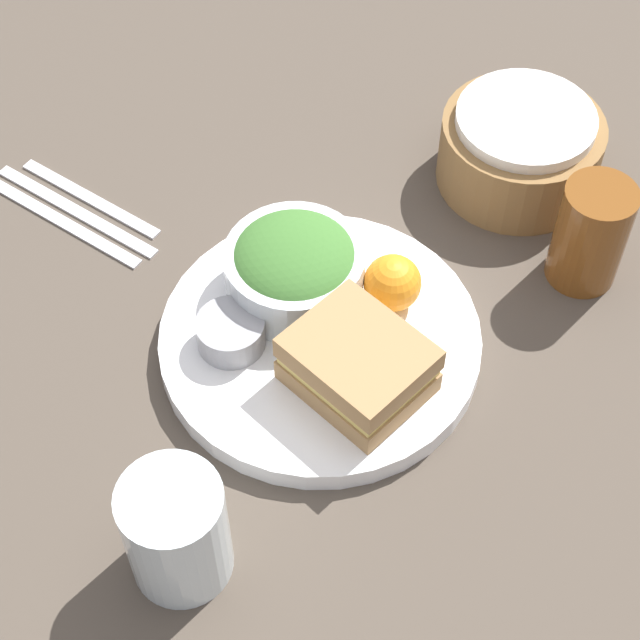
{
  "coord_description": "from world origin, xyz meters",
  "views": [
    {
      "loc": [
        0.33,
        -0.42,
        0.76
      ],
      "look_at": [
        0.0,
        0.0,
        0.04
      ],
      "focal_mm": 60.0,
      "sensor_mm": 36.0,
      "label": 1
    }
  ],
  "objects": [
    {
      "name": "drink_glass",
      "position": [
        0.13,
        0.22,
        0.05
      ],
      "size": [
        0.06,
        0.06,
        0.1
      ],
      "primitive_type": "cylinder",
      "color": "brown",
      "rests_on": "ground_plane"
    },
    {
      "name": "water_glass",
      "position": [
        0.04,
        -0.22,
        0.05
      ],
      "size": [
        0.08,
        0.08,
        0.1
      ],
      "primitive_type": "cylinder",
      "color": "silver",
      "rests_on": "ground_plane"
    },
    {
      "name": "knife",
      "position": [
        -0.28,
        -0.02,
        0.0
      ],
      "size": [
        0.2,
        0.03,
        0.01
      ],
      "primitive_type": "cube",
      "rotation": [
        0.0,
        0.0,
        3.21
      ],
      "color": "silver",
      "rests_on": "ground_plane"
    },
    {
      "name": "spoon",
      "position": [
        -0.29,
        -0.0,
        0.0
      ],
      "size": [
        0.17,
        0.02,
        0.01
      ],
      "primitive_type": "cube",
      "rotation": [
        0.0,
        0.0,
        3.21
      ],
      "color": "silver",
      "rests_on": "ground_plane"
    },
    {
      "name": "bread_basket",
      "position": [
        0.02,
        0.28,
        0.04
      ],
      "size": [
        0.16,
        0.16,
        0.08
      ],
      "color": "olive",
      "rests_on": "ground_plane"
    },
    {
      "name": "plate",
      "position": [
        0.0,
        0.0,
        0.01
      ],
      "size": [
        0.28,
        0.28,
        0.02
      ],
      "primitive_type": "cylinder",
      "color": "white",
      "rests_on": "ground_plane"
    },
    {
      "name": "salad_bowl",
      "position": [
        -0.05,
        0.02,
        0.05
      ],
      "size": [
        0.12,
        0.12,
        0.06
      ],
      "color": "white",
      "rests_on": "plate"
    },
    {
      "name": "ground_plane",
      "position": [
        0.0,
        0.0,
        0.0
      ],
      "size": [
        4.0,
        4.0,
        0.0
      ],
      "primitive_type": "plane",
      "color": "#4C4238"
    },
    {
      "name": "fork",
      "position": [
        -0.28,
        -0.04,
        0.0
      ],
      "size": [
        0.19,
        0.03,
        0.01
      ],
      "primitive_type": "cube",
      "rotation": [
        0.0,
        0.0,
        3.21
      ],
      "color": "silver",
      "rests_on": "ground_plane"
    },
    {
      "name": "dressing_cup",
      "position": [
        -0.05,
        -0.05,
        0.04
      ],
      "size": [
        0.06,
        0.06,
        0.03
      ],
      "primitive_type": "cylinder",
      "color": "#99999E",
      "rests_on": "plate"
    },
    {
      "name": "sandwich",
      "position": [
        0.06,
        -0.02,
        0.05
      ],
      "size": [
        0.12,
        0.1,
        0.05
      ],
      "color": "#A37A4C",
      "rests_on": "plate"
    },
    {
      "name": "orange_wedge",
      "position": [
        0.03,
        0.07,
        0.05
      ],
      "size": [
        0.05,
        0.05,
        0.05
      ],
      "primitive_type": "sphere",
      "color": "orange",
      "rests_on": "plate"
    }
  ]
}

